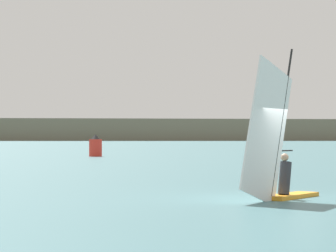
% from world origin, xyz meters
% --- Properties ---
extents(ground_plane, '(4000.00, 4000.00, 0.00)m').
position_xyz_m(ground_plane, '(0.00, 0.00, 0.00)').
color(ground_plane, '#386066').
extents(windsurfer, '(2.72, 3.26, 4.37)m').
position_xyz_m(windsurfer, '(-0.11, -0.58, 1.16)').
color(windsurfer, orange).
rests_on(windsurfer, ground_plane).
extents(channel_buoy, '(1.24, 1.24, 2.16)m').
position_xyz_m(channel_buoy, '(-8.41, 50.61, 0.97)').
color(channel_buoy, red).
rests_on(channel_buoy, ground_plane).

